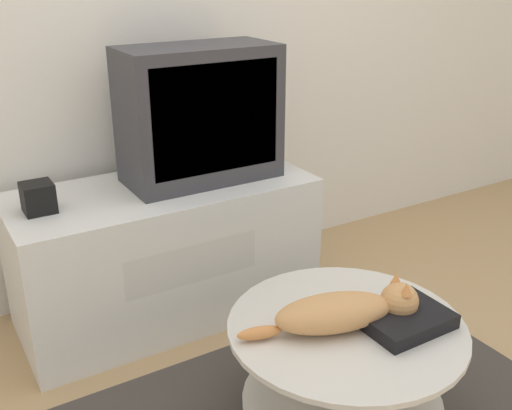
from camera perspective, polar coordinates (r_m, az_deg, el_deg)
wall_back at (r=2.75m, az=-10.13°, el=18.60°), size 8.00×0.05×2.60m
tv_stand at (r=2.62m, az=-8.58°, el=-4.33°), size 1.26×0.55×0.59m
tv at (r=2.51m, az=-5.38°, el=8.59°), size 0.64×0.32×0.56m
speaker at (r=2.35m, az=-20.04°, el=0.66°), size 0.11×0.11×0.11m
coffee_table at (r=1.98m, az=8.36°, el=-14.56°), size 0.74×0.74×0.40m
dvd_box at (r=1.92m, az=13.88°, el=-10.42°), size 0.26×0.21×0.05m
cat at (r=1.86m, az=8.61°, el=-9.90°), size 0.56×0.25×0.14m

